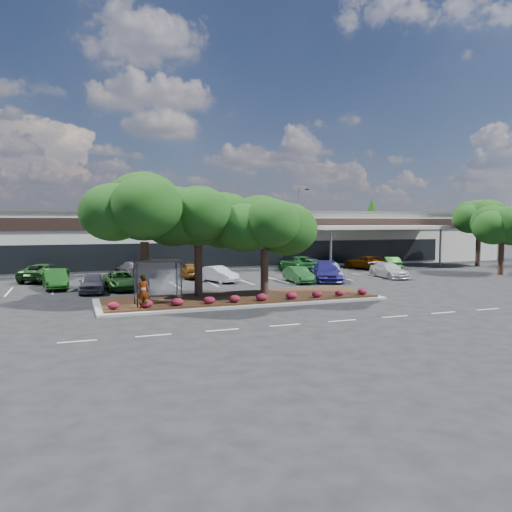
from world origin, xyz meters
name	(u,v)px	position (x,y,z in m)	size (l,w,h in m)	color
ground	(295,309)	(0.00, 0.00, 0.00)	(160.00, 160.00, 0.00)	black
retail_store	(179,237)	(0.06, 33.91, 3.15)	(80.40, 25.20, 6.25)	beige
landscape_island	(241,299)	(-2.00, 4.00, 0.12)	(18.00, 6.00, 0.26)	#9F9F9A
lane_markings	(237,287)	(-0.14, 10.42, 0.01)	(33.12, 20.06, 0.01)	silver
shrub_row	(252,297)	(-2.00, 1.90, 0.51)	(17.00, 0.80, 0.50)	maroon
bus_shelter	(157,269)	(-7.50, 2.95, 2.31)	(2.75, 1.55, 2.59)	black
island_tree_west	(144,236)	(-8.00, 4.50, 4.21)	(7.20, 7.20, 7.89)	#10330C
island_tree_mid	(198,239)	(-4.50, 5.20, 3.92)	(6.60, 6.60, 7.32)	#10330C
island_tree_east	(265,246)	(-0.50, 3.70, 3.51)	(5.80, 5.80, 6.50)	#10330C
tree_east_near	(502,241)	(26.00, 10.00, 3.25)	(5.60, 5.60, 6.51)	#10330C
tree_east_far	(479,233)	(31.00, 18.00, 3.81)	(6.40, 6.40, 7.62)	#10330C
conifer_north_east	(372,225)	(34.00, 44.00, 4.50)	(3.96, 3.96, 9.00)	#10330C
person_waiting	(143,292)	(-8.50, 1.70, 1.20)	(0.68, 0.45, 1.88)	#594C47
light_pole	(300,232)	(11.66, 24.21, 3.88)	(1.43, 0.50, 8.83)	#9F9F9A
car_0	(92,282)	(-10.84, 11.08, 0.72)	(1.70, 4.23, 1.44)	slate
car_1	(55,279)	(-13.40, 14.15, 0.74)	(1.57, 4.51, 1.49)	#164715
car_2	(121,281)	(-8.77, 11.89, 0.67)	(2.24, 4.85, 1.35)	#255420
car_3	(218,274)	(-0.73, 13.84, 0.66)	(1.41, 4.03, 1.33)	silver
car_4	(298,275)	(5.43, 11.20, 0.67)	(1.41, 4.05, 1.33)	#1A481E
car_5	(330,271)	(8.47, 11.33, 0.85)	(2.01, 5.00, 1.70)	#B5B8C1
car_6	(327,272)	(8.21, 11.38, 0.81)	(2.27, 5.58, 1.62)	navy
car_8	(389,271)	(14.55, 11.53, 0.67)	(1.86, 4.59, 1.33)	silver
car_9	(45,272)	(-14.35, 19.49, 0.76)	(2.51, 5.45, 1.51)	#204C1E
car_10	(132,269)	(-6.99, 20.85, 0.70)	(1.97, 4.84, 1.40)	slate
car_11	(144,267)	(-5.85, 20.99, 0.85)	(2.39, 5.88, 1.71)	black
car_12	(191,270)	(-2.20, 17.56, 0.70)	(1.66, 4.13, 1.41)	brown
car_14	(299,264)	(8.91, 18.50, 0.83)	(2.75, 5.96, 1.66)	#17521E
car_15	(308,264)	(10.49, 19.68, 0.68)	(1.60, 3.98, 1.36)	#525258
car_16	(390,263)	(19.13, 17.88, 0.69)	(1.46, 4.18, 1.38)	#1D5719
car_17	(366,262)	(17.25, 19.52, 0.70)	(2.33, 5.05, 1.40)	#7E3D05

